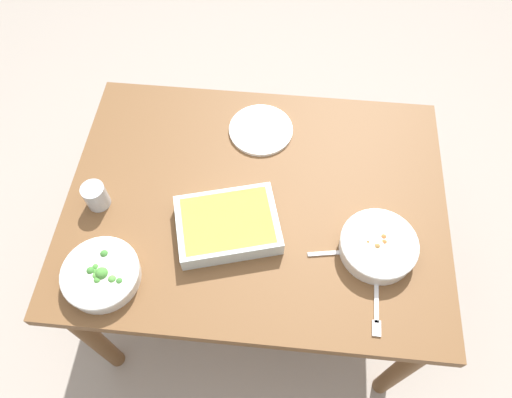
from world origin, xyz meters
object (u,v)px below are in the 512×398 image
Objects in this scene: side_plate at (261,130)px; spoon_by_stew at (346,252)px; drink_cup at (96,197)px; broccoli_bowl at (101,274)px; stew_bowl at (378,246)px; fork_on_table at (376,310)px; baking_dish at (228,224)px.

side_plate is 0.52m from spoon_by_stew.
broccoli_bowl is at bearing -72.05° from drink_cup.
stew_bowl is 0.19m from fork_on_table.
side_plate is (0.06, 0.39, -0.03)m from baking_dish.
broccoli_bowl is 0.71m from spoon_by_stew.
broccoli_bowl is at bearing -150.50° from baking_dish.
side_plate is at bearing 34.99° from drink_cup.
drink_cup reaches higher than stew_bowl.
stew_bowl is 0.87m from drink_cup.
spoon_by_stew is (-0.09, -0.02, -0.03)m from stew_bowl.
drink_cup is at bearing 162.88° from fork_on_table.
baking_dish is at bearing 154.62° from fork_on_table.
side_plate is at bearing 122.16° from fork_on_table.
baking_dish is 0.36m from spoon_by_stew.
baking_dish is at bearing 29.50° from broccoli_bowl.
spoon_by_stew is at bearing -170.18° from stew_bowl.
drink_cup is 0.39× the size of side_plate.
stew_bowl is 0.10m from spoon_by_stew.
baking_dish is 4.10× the size of drink_cup.
stew_bowl is at bearing -3.43° from baking_dish.
side_plate is (-0.38, 0.42, -0.03)m from stew_bowl.
spoon_by_stew is at bearing -56.01° from side_plate.
baking_dish reaches higher than spoon_by_stew.
baking_dish is at bearing 176.57° from stew_bowl.
broccoli_bowl is 1.01× the size of side_plate.
stew_bowl is at bearing 9.82° from spoon_by_stew.
drink_cup is at bearing 172.84° from spoon_by_stew.
baking_dish is 1.96× the size of fork_on_table.
baking_dish is (0.34, 0.19, 0.00)m from broccoli_bowl.
spoon_by_stew is 0.19m from fork_on_table.
fork_on_table is at bearing -62.95° from spoon_by_stew.
broccoli_bowl is 2.62× the size of drink_cup.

